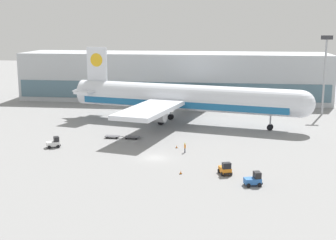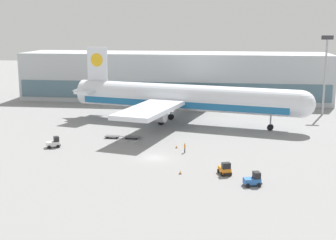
{
  "view_description": "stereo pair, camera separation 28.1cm",
  "coord_description": "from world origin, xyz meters",
  "px_view_note": "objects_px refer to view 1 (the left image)",
  "views": [
    {
      "loc": [
        12.2,
        -75.82,
        22.5
      ],
      "look_at": [
        0.6,
        12.86,
        4.0
      ],
      "focal_mm": 50.0,
      "sensor_mm": 36.0,
      "label": 1
    },
    {
      "loc": [
        12.47,
        -75.78,
        22.5
      ],
      "look_at": [
        0.6,
        12.86,
        4.0
      ],
      "focal_mm": 50.0,
      "sensor_mm": 36.0,
      "label": 2
    }
  ],
  "objects_px": {
    "airplane_main": "(180,98)",
    "ground_crew_near": "(185,147)",
    "baggage_dolly_second": "(132,137)",
    "traffic_cone_far": "(177,147)",
    "traffic_cone_near": "(181,172)",
    "light_mast": "(325,68)",
    "baggage_dolly_lead": "(112,136)",
    "baggage_tug_mid": "(54,143)",
    "baggage_tug_far": "(225,169)",
    "baggage_tug_foreground": "(254,180)"
  },
  "relations": [
    {
      "from": "traffic_cone_far",
      "to": "baggage_tug_mid",
      "type": "bearing_deg",
      "value": -173.49
    },
    {
      "from": "traffic_cone_far",
      "to": "traffic_cone_near",
      "type": "bearing_deg",
      "value": -81.22
    },
    {
      "from": "baggage_tug_far",
      "to": "baggage_dolly_second",
      "type": "relative_size",
      "value": 0.75
    },
    {
      "from": "baggage_tug_foreground",
      "to": "baggage_dolly_lead",
      "type": "height_order",
      "value": "baggage_tug_foreground"
    },
    {
      "from": "baggage_dolly_lead",
      "to": "baggage_dolly_second",
      "type": "xyz_separation_m",
      "value": [
        4.04,
        -0.09,
        0.0
      ]
    },
    {
      "from": "baggage_dolly_second",
      "to": "traffic_cone_near",
      "type": "bearing_deg",
      "value": -59.8
    },
    {
      "from": "baggage_tug_far",
      "to": "ground_crew_near",
      "type": "height_order",
      "value": "baggage_tug_far"
    },
    {
      "from": "baggage_dolly_second",
      "to": "airplane_main",
      "type": "bearing_deg",
      "value": 64.36
    },
    {
      "from": "ground_crew_near",
      "to": "traffic_cone_far",
      "type": "height_order",
      "value": "ground_crew_near"
    },
    {
      "from": "baggage_tug_mid",
      "to": "baggage_dolly_lead",
      "type": "xyz_separation_m",
      "value": [
        8.93,
        8.45,
        -0.49
      ]
    },
    {
      "from": "light_mast",
      "to": "baggage_dolly_lead",
      "type": "distance_m",
      "value": 56.86
    },
    {
      "from": "baggage_dolly_lead",
      "to": "ground_crew_near",
      "type": "height_order",
      "value": "ground_crew_near"
    },
    {
      "from": "light_mast",
      "to": "baggage_tug_mid",
      "type": "relative_size",
      "value": 6.98
    },
    {
      "from": "baggage_tug_mid",
      "to": "ground_crew_near",
      "type": "height_order",
      "value": "baggage_tug_mid"
    },
    {
      "from": "baggage_tug_mid",
      "to": "baggage_tug_far",
      "type": "height_order",
      "value": "same"
    },
    {
      "from": "ground_crew_near",
      "to": "traffic_cone_far",
      "type": "distance_m",
      "value": 3.56
    },
    {
      "from": "light_mast",
      "to": "baggage_dolly_second",
      "type": "relative_size",
      "value": 5.3
    },
    {
      "from": "baggage_dolly_second",
      "to": "ground_crew_near",
      "type": "height_order",
      "value": "ground_crew_near"
    },
    {
      "from": "light_mast",
      "to": "baggage_tug_mid",
      "type": "bearing_deg",
      "value": -144.49
    },
    {
      "from": "baggage_tug_far",
      "to": "traffic_cone_near",
      "type": "distance_m",
      "value": 6.8
    },
    {
      "from": "airplane_main",
      "to": "baggage_dolly_second",
      "type": "height_order",
      "value": "airplane_main"
    },
    {
      "from": "airplane_main",
      "to": "traffic_cone_far",
      "type": "xyz_separation_m",
      "value": [
        1.74,
        -21.76,
        -5.57
      ]
    },
    {
      "from": "light_mast",
      "to": "baggage_tug_far",
      "type": "xyz_separation_m",
      "value": [
        -23.65,
        -51.24,
        -10.72
      ]
    },
    {
      "from": "baggage_dolly_second",
      "to": "ground_crew_near",
      "type": "relative_size",
      "value": 2.14
    },
    {
      "from": "airplane_main",
      "to": "baggage_tug_foreground",
      "type": "bearing_deg",
      "value": -57.05
    },
    {
      "from": "light_mast",
      "to": "baggage_tug_mid",
      "type": "xyz_separation_m",
      "value": [
        -55.26,
        -39.44,
        -10.72
      ]
    },
    {
      "from": "traffic_cone_near",
      "to": "traffic_cone_far",
      "type": "xyz_separation_m",
      "value": [
        -2.32,
        15.04,
        -0.02
      ]
    },
    {
      "from": "ground_crew_near",
      "to": "baggage_dolly_second",
      "type": "bearing_deg",
      "value": 35.97
    },
    {
      "from": "baggage_tug_far",
      "to": "traffic_cone_far",
      "type": "height_order",
      "value": "baggage_tug_far"
    },
    {
      "from": "airplane_main",
      "to": "ground_crew_near",
      "type": "relative_size",
      "value": 33.01
    },
    {
      "from": "baggage_tug_mid",
      "to": "ground_crew_near",
      "type": "bearing_deg",
      "value": -30.53
    },
    {
      "from": "baggage_tug_far",
      "to": "baggage_dolly_second",
      "type": "height_order",
      "value": "baggage_tug_far"
    },
    {
      "from": "ground_crew_near",
      "to": "light_mast",
      "type": "bearing_deg",
      "value": -54.33
    },
    {
      "from": "baggage_tug_mid",
      "to": "airplane_main",
      "type": "bearing_deg",
      "value": 19.86
    },
    {
      "from": "baggage_tug_foreground",
      "to": "baggage_dolly_lead",
      "type": "distance_m",
      "value": 36.39
    },
    {
      "from": "ground_crew_near",
      "to": "traffic_cone_far",
      "type": "relative_size",
      "value": 3.18
    },
    {
      "from": "light_mast",
      "to": "ground_crew_near",
      "type": "height_order",
      "value": "light_mast"
    },
    {
      "from": "light_mast",
      "to": "baggage_tug_foreground",
      "type": "bearing_deg",
      "value": -109.4
    },
    {
      "from": "traffic_cone_far",
      "to": "ground_crew_near",
      "type": "bearing_deg",
      "value": -58.36
    },
    {
      "from": "baggage_dolly_lead",
      "to": "traffic_cone_near",
      "type": "height_order",
      "value": "traffic_cone_near"
    },
    {
      "from": "baggage_tug_mid",
      "to": "traffic_cone_near",
      "type": "bearing_deg",
      "value": -56.25
    },
    {
      "from": "ground_crew_near",
      "to": "traffic_cone_near",
      "type": "xyz_separation_m",
      "value": [
        0.5,
        -12.08,
        -0.73
      ]
    },
    {
      "from": "baggage_tug_foreground",
      "to": "ground_crew_near",
      "type": "bearing_deg",
      "value": 109.66
    },
    {
      "from": "baggage_tug_mid",
      "to": "baggage_dolly_second",
      "type": "xyz_separation_m",
      "value": [
        12.97,
        8.36,
        -0.49
      ]
    },
    {
      "from": "traffic_cone_near",
      "to": "baggage_dolly_second",
      "type": "bearing_deg",
      "value": 119.74
    },
    {
      "from": "light_mast",
      "to": "traffic_cone_far",
      "type": "xyz_separation_m",
      "value": [
        -32.72,
        -36.87,
        -11.33
      ]
    },
    {
      "from": "traffic_cone_near",
      "to": "ground_crew_near",
      "type": "bearing_deg",
      "value": 92.36
    },
    {
      "from": "airplane_main",
      "to": "traffic_cone_far",
      "type": "distance_m",
      "value": 22.53
    },
    {
      "from": "baggage_dolly_second",
      "to": "ground_crew_near",
      "type": "xyz_separation_m",
      "value": [
        11.4,
        -8.74,
        0.63
      ]
    },
    {
      "from": "baggage_tug_foreground",
      "to": "ground_crew_near",
      "type": "xyz_separation_m",
      "value": [
        -11.28,
        15.87,
        0.14
      ]
    }
  ]
}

